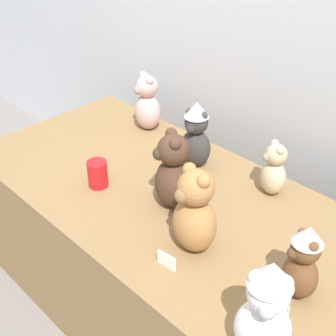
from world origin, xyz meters
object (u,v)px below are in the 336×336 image
at_px(teddy_bear_chestnut, 303,262).
at_px(teddy_bear_cocoa, 173,173).
at_px(display_table, 168,258).
at_px(teddy_bear_snow, 265,311).
at_px(teddy_bear_sand, 274,170).
at_px(teddy_bear_blush, 147,104).
at_px(teddy_bear_caramel, 195,213).
at_px(teddy_bear_charcoal, 196,135).
at_px(party_cup_red, 98,174).

xyz_separation_m(teddy_bear_chestnut, teddy_bear_cocoa, (-0.56, 0.05, 0.02)).
height_order(display_table, teddy_bear_snow, teddy_bear_snow).
height_order(teddy_bear_chestnut, teddy_bear_cocoa, teddy_bear_cocoa).
bearing_deg(teddy_bear_chestnut, display_table, -155.56).
distance_m(display_table, teddy_bear_sand, 0.61).
bearing_deg(teddy_bear_chestnut, teddy_bear_sand, 164.51).
xyz_separation_m(teddy_bear_blush, teddy_bear_sand, (0.73, -0.02, -0.03)).
distance_m(display_table, teddy_bear_cocoa, 0.50).
xyz_separation_m(teddy_bear_blush, teddy_bear_snow, (1.11, -0.63, 0.03)).
xyz_separation_m(teddy_bear_chestnut, teddy_bear_caramel, (-0.35, -0.07, 0.02)).
distance_m(display_table, teddy_bear_charcoal, 0.55).
distance_m(teddy_bear_sand, party_cup_red, 0.68).
height_order(teddy_bear_charcoal, party_cup_red, teddy_bear_charcoal).
relative_size(teddy_bear_blush, teddy_bear_caramel, 0.89).
relative_size(display_table, teddy_bear_sand, 7.96).
xyz_separation_m(teddy_bear_chestnut, party_cup_red, (-0.86, -0.08, -0.07)).
distance_m(teddy_bear_charcoal, teddy_bear_chestnut, 0.76).
distance_m(teddy_bear_charcoal, teddy_bear_snow, 0.91).
xyz_separation_m(teddy_bear_caramel, teddy_bear_cocoa, (-0.21, 0.12, -0.00)).
xyz_separation_m(display_table, teddy_bear_blush, (-0.45, 0.31, 0.48)).
bearing_deg(teddy_bear_sand, teddy_bear_chestnut, -13.40).
relative_size(teddy_bear_cocoa, party_cup_red, 2.78).
bearing_deg(party_cup_red, teddy_bear_snow, -10.36).
height_order(teddy_bear_blush, teddy_bear_caramel, teddy_bear_caramel).
distance_m(teddy_bear_charcoal, teddy_bear_cocoa, 0.29).
relative_size(teddy_bear_charcoal, teddy_bear_cocoa, 0.96).
distance_m(display_table, teddy_bear_blush, 0.73).
bearing_deg(teddy_bear_chestnut, party_cup_red, -143.14).
height_order(teddy_bear_caramel, teddy_bear_snow, teddy_bear_snow).
bearing_deg(teddy_bear_blush, teddy_bear_caramel, -15.64).
distance_m(display_table, party_cup_red, 0.49).
bearing_deg(teddy_bear_chestnut, teddy_bear_charcoal, -172.44).
xyz_separation_m(teddy_bear_sand, party_cup_red, (-0.51, -0.45, -0.05)).
xyz_separation_m(teddy_bear_blush, teddy_bear_cocoa, (0.51, -0.35, 0.01)).
bearing_deg(party_cup_red, teddy_bear_sand, 41.17).
bearing_deg(teddy_bear_charcoal, teddy_bear_chestnut, -36.44).
height_order(teddy_bear_snow, party_cup_red, teddy_bear_snow).
distance_m(teddy_bear_chestnut, teddy_bear_snow, 0.24).
height_order(teddy_bear_cocoa, teddy_bear_snow, teddy_bear_snow).
relative_size(teddy_bear_chestnut, party_cup_red, 2.35).
xyz_separation_m(teddy_bear_caramel, party_cup_red, (-0.51, -0.01, -0.09)).
xyz_separation_m(display_table, teddy_bear_snow, (0.66, -0.32, 0.51)).
bearing_deg(teddy_bear_blush, party_cup_red, -48.32).
bearing_deg(teddy_bear_sand, teddy_bear_caramel, -56.98).
bearing_deg(teddy_bear_blush, teddy_bear_charcoal, 4.96).
bearing_deg(display_table, teddy_bear_charcoal, 106.39).
bearing_deg(teddy_bear_caramel, teddy_bear_chestnut, 24.21).
height_order(teddy_bear_chestnut, teddy_bear_blush, teddy_bear_blush).
xyz_separation_m(display_table, teddy_bear_charcoal, (-0.07, 0.23, 0.49)).
relative_size(display_table, teddy_bear_chestnut, 6.80).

